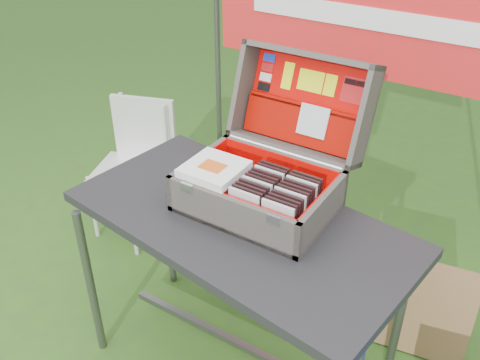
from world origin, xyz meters
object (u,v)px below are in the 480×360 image
Objects in this scene: table at (239,297)px; suitcase at (267,144)px; chair at (128,174)px; cardboard_box at (422,309)px.

table is 2.33× the size of suitcase.
chair is (-1.07, 0.32, -0.65)m from suitcase.
cardboard_box is at bearing 31.46° from suitcase.
cardboard_box is (1.67, 0.05, -0.17)m from chair.
cardboard_box is (0.63, 0.53, -0.18)m from table.
suitcase is (0.02, 0.15, 0.65)m from table.
table is at bearing -97.31° from suitcase.
suitcase is at bearing -156.92° from cardboard_box.
table is 1.61× the size of chair.
chair is (-1.05, 0.47, -0.00)m from table.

